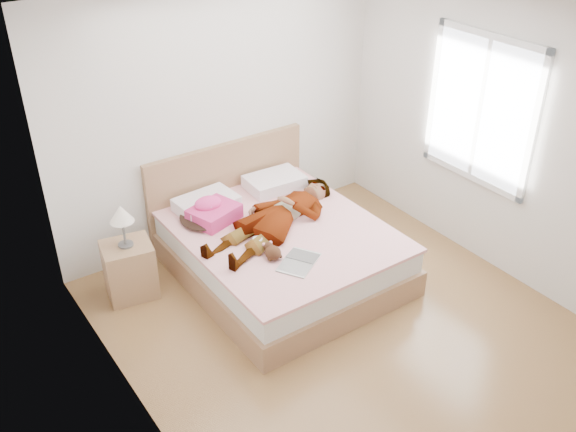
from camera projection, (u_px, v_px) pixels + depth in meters
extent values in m
plane|color=#4F3318|center=(344.00, 326.00, 5.57)|extent=(4.00, 4.00, 0.00)
imported|color=white|center=(277.00, 213.00, 6.00)|extent=(1.82, 1.17, 0.23)
ellipsoid|color=black|center=(201.00, 218.00, 6.08)|extent=(0.48, 0.56, 0.07)
cube|color=silver|center=(209.00, 203.00, 6.00)|extent=(0.08, 0.11, 0.06)
plane|color=white|center=(361.00, 24.00, 4.24)|extent=(4.00, 4.00, 0.00)
plane|color=silver|center=(221.00, 115.00, 6.31)|extent=(3.60, 0.00, 3.60)
plane|color=silver|center=(130.00, 275.00, 4.02)|extent=(0.00, 4.00, 4.00)
plane|color=beige|center=(505.00, 140.00, 5.79)|extent=(0.00, 4.00, 4.00)
cube|color=white|center=(481.00, 110.00, 5.88)|extent=(0.02, 1.10, 1.30)
cube|color=silver|center=(534.00, 131.00, 5.47)|extent=(0.04, 0.06, 1.42)
cube|color=silver|center=(434.00, 92.00, 6.29)|extent=(0.04, 0.06, 1.42)
cube|color=silver|center=(470.00, 176.00, 6.23)|extent=(0.04, 1.22, 0.06)
cube|color=silver|center=(493.00, 36.00, 5.53)|extent=(0.04, 1.22, 0.06)
cube|color=silver|center=(480.00, 110.00, 5.88)|extent=(0.03, 0.04, 1.30)
cube|color=brown|center=(282.00, 262.00, 6.17)|extent=(1.78, 2.08, 0.26)
cube|color=silver|center=(282.00, 241.00, 6.05)|extent=(1.70, 2.00, 0.22)
cube|color=white|center=(282.00, 230.00, 5.99)|extent=(1.74, 2.04, 0.03)
cube|color=brown|center=(227.00, 188.00, 6.69)|extent=(1.80, 0.07, 1.00)
cube|color=white|center=(206.00, 204.00, 6.26)|extent=(0.61, 0.44, 0.13)
cube|color=white|center=(274.00, 182.00, 6.65)|extent=(0.60, 0.43, 0.13)
cube|color=#DD3C88|center=(214.00, 214.00, 6.08)|extent=(0.53, 0.47, 0.14)
ellipsoid|color=#F44282|center=(208.00, 204.00, 6.05)|extent=(0.28, 0.22, 0.13)
cube|color=silver|center=(299.00, 262.00, 5.50)|extent=(0.47, 0.43, 0.01)
cube|color=white|center=(294.00, 268.00, 5.42)|extent=(0.30, 0.33, 0.02)
cube|color=#242424|center=(303.00, 255.00, 5.58)|extent=(0.30, 0.33, 0.02)
cylinder|color=white|center=(258.00, 243.00, 5.68)|extent=(0.11, 0.11, 0.10)
torus|color=white|center=(263.00, 242.00, 5.70)|extent=(0.07, 0.03, 0.07)
cylinder|color=black|center=(258.00, 239.00, 5.66)|extent=(0.09, 0.09, 0.00)
ellipsoid|color=black|center=(273.00, 253.00, 5.53)|extent=(0.16, 0.18, 0.12)
ellipsoid|color=#F7ECCE|center=(274.00, 253.00, 5.52)|extent=(0.09, 0.09, 0.06)
sphere|color=black|center=(269.00, 247.00, 5.60)|extent=(0.09, 0.09, 0.09)
sphere|color=#FFA6B2|center=(264.00, 244.00, 5.59)|extent=(0.03, 0.03, 0.03)
sphere|color=pink|center=(271.00, 243.00, 5.62)|extent=(0.03, 0.03, 0.03)
ellipsoid|color=black|center=(270.00, 259.00, 5.50)|extent=(0.04, 0.06, 0.03)
ellipsoid|color=black|center=(280.00, 256.00, 5.54)|extent=(0.04, 0.06, 0.03)
cube|color=olive|center=(130.00, 270.00, 5.84)|extent=(0.50, 0.46, 0.53)
cylinder|color=#4D4D4D|center=(126.00, 244.00, 5.70)|extent=(0.16, 0.16, 0.02)
cylinder|color=#525252|center=(124.00, 232.00, 5.63)|extent=(0.03, 0.03, 0.27)
cone|color=white|center=(121.00, 214.00, 5.53)|extent=(0.25, 0.25, 0.15)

